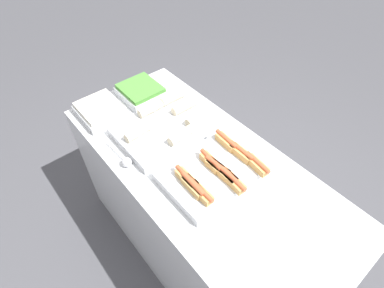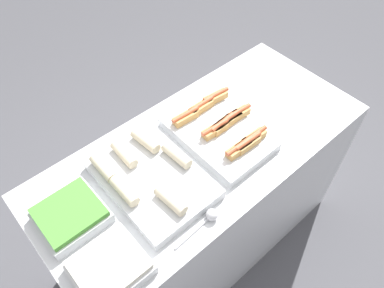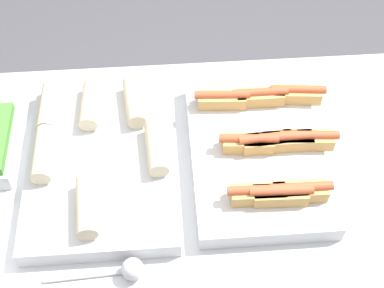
{
  "view_description": "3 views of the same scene",
  "coord_description": "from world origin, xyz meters",
  "views": [
    {
      "loc": [
        0.71,
        -0.65,
        2.09
      ],
      "look_at": [
        -0.07,
        0.0,
        1.01
      ],
      "focal_mm": 28.0,
      "sensor_mm": 36.0,
      "label": 1
    },
    {
      "loc": [
        -0.76,
        -0.79,
        2.28
      ],
      "look_at": [
        -0.07,
        0.0,
        1.01
      ],
      "focal_mm": 35.0,
      "sensor_mm": 36.0,
      "label": 2
    },
    {
      "loc": [
        -0.13,
        -0.8,
        2.04
      ],
      "look_at": [
        -0.07,
        0.0,
        1.01
      ],
      "focal_mm": 50.0,
      "sensor_mm": 36.0,
      "label": 3
    }
  ],
  "objects": [
    {
      "name": "serving_spoon_near",
      "position": [
        -0.23,
        -0.29,
        0.95
      ],
      "size": [
        0.22,
        0.05,
        0.05
      ],
      "color": "silver",
      "rests_on": "counter"
    },
    {
      "name": "tray_hotdogs",
      "position": [
        0.1,
        -0.0,
        0.97
      ],
      "size": [
        0.37,
        0.49,
        0.1
      ],
      "color": "silver",
      "rests_on": "counter"
    },
    {
      "name": "counter",
      "position": [
        0.0,
        0.0,
        0.46
      ],
      "size": [
        1.63,
        0.73,
        0.93
      ],
      "color": "silver",
      "rests_on": "ground_plane"
    },
    {
      "name": "tray_wraps",
      "position": [
        -0.3,
        0.01,
        0.96
      ],
      "size": [
        0.36,
        0.52,
        0.1
      ],
      "color": "silver",
      "rests_on": "counter"
    }
  ]
}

